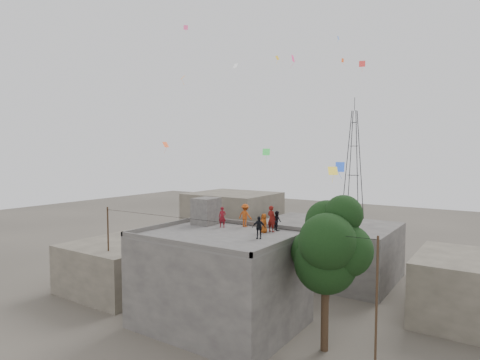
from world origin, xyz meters
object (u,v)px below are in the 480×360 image
Objects in this scene: person_red_adult at (271,219)px; person_dark_adult at (259,228)px; stair_head_box at (206,211)px; transmission_tower at (353,169)px; tree at (329,247)px.

person_red_adult reaches higher than person_dark_adult.
stair_head_box is at bearing 135.88° from person_dark_adult.
transmission_tower is (-0.80, 37.40, 1.97)m from stair_head_box.
transmission_tower reaches higher than person_dark_adult.
transmission_tower is 40.31m from person_dark_adult.
transmission_tower is 11.08× the size of person_red_adult.
person_dark_adult is (6.02, -2.26, -0.29)m from stair_head_box.
stair_head_box reaches higher than person_red_adult.
stair_head_box is 5.61m from person_red_adult.
tree is 4.61m from person_dark_adult.
stair_head_box is 0.10× the size of transmission_tower.
transmission_tower reaches higher than tree.
tree reaches higher than stair_head_box.
tree reaches higher than person_red_adult.
person_red_adult is 2.41m from person_dark_adult.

